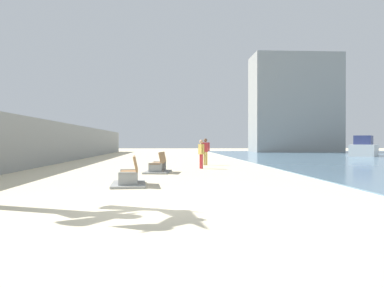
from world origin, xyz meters
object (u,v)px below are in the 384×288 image
(person_walking, at_px, (201,152))
(person_standing, at_px, (205,150))
(bench_far, at_px, (158,168))
(bench_near, at_px, (129,178))
(boat_far_right, at_px, (364,148))

(person_walking, relative_size, person_standing, 0.94)
(person_standing, bearing_deg, bench_far, -115.73)
(bench_near, distance_m, boat_far_right, 32.95)
(bench_far, relative_size, person_walking, 1.41)
(bench_near, relative_size, person_walking, 1.38)
(bench_far, bearing_deg, bench_near, -98.47)
(person_walking, height_order, boat_far_right, boat_far_right)
(person_walking, distance_m, person_standing, 3.19)
(bench_near, height_order, bench_far, same)
(bench_near, relative_size, person_standing, 1.30)
(bench_near, distance_m, person_walking, 8.64)
(bench_near, height_order, boat_far_right, boat_far_right)
(bench_far, bearing_deg, person_standing, 64.27)
(person_walking, distance_m, boat_far_right, 24.93)
(bench_near, relative_size, bench_far, 0.98)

